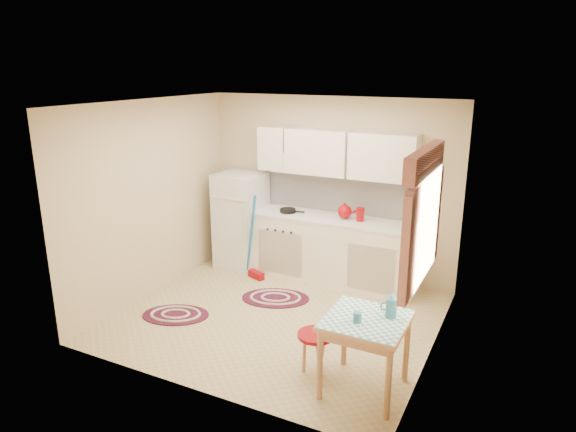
# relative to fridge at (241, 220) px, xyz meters

# --- Properties ---
(room_shell) EXTENTS (3.64, 3.60, 2.52)m
(room_shell) POSITION_rel_fridge_xyz_m (1.40, -1.01, 0.90)
(room_shell) COLOR tan
(room_shell) RESTS_ON ground
(fridge) EXTENTS (0.65, 0.60, 1.40)m
(fridge) POSITION_rel_fridge_xyz_m (0.00, 0.00, 0.00)
(fridge) COLOR silver
(fridge) RESTS_ON ground
(broom) EXTENTS (0.30, 0.21, 1.20)m
(broom) POSITION_rel_fridge_xyz_m (0.45, -0.35, -0.10)
(broom) COLOR #1C69B2
(broom) RESTS_ON ground
(base_cabinets) EXTENTS (2.25, 0.60, 0.88)m
(base_cabinets) POSITION_rel_fridge_xyz_m (1.40, 0.05, -0.26)
(base_cabinets) COLOR white
(base_cabinets) RESTS_ON ground
(countertop) EXTENTS (2.27, 0.62, 0.04)m
(countertop) POSITION_rel_fridge_xyz_m (1.40, 0.05, 0.20)
(countertop) COLOR silver
(countertop) RESTS_ON base_cabinets
(frying_pan) EXTENTS (0.23, 0.23, 0.05)m
(frying_pan) POSITION_rel_fridge_xyz_m (0.77, 0.00, 0.24)
(frying_pan) COLOR black
(frying_pan) RESTS_ON countertop
(red_kettle) EXTENTS (0.22, 0.20, 0.21)m
(red_kettle) POSITION_rel_fridge_xyz_m (1.59, 0.05, 0.32)
(red_kettle) COLOR #8D050B
(red_kettle) RESTS_ON countertop
(red_canister) EXTENTS (0.11, 0.11, 0.16)m
(red_canister) POSITION_rel_fridge_xyz_m (1.81, 0.05, 0.30)
(red_canister) COLOR #8D050B
(red_canister) RESTS_ON countertop
(table) EXTENTS (0.72, 0.72, 0.72)m
(table) POSITION_rel_fridge_xyz_m (2.62, -2.15, -0.34)
(table) COLOR tan
(table) RESTS_ON ground
(stool) EXTENTS (0.44, 0.44, 0.42)m
(stool) POSITION_rel_fridge_xyz_m (2.11, -2.09, -0.49)
(stool) COLOR #8D050B
(stool) RESTS_ON ground
(coffee_pot) EXTENTS (0.15, 0.13, 0.25)m
(coffee_pot) POSITION_rel_fridge_xyz_m (2.81, -2.03, 0.15)
(coffee_pot) COLOR teal
(coffee_pot) RESTS_ON table
(mug) EXTENTS (0.10, 0.10, 0.10)m
(mug) POSITION_rel_fridge_xyz_m (2.57, -2.25, 0.07)
(mug) COLOR teal
(mug) RESTS_ON table
(rug_center) EXTENTS (1.02, 0.85, 0.02)m
(rug_center) POSITION_rel_fridge_xyz_m (1.00, -0.81, -0.69)
(rug_center) COLOR maroon
(rug_center) RESTS_ON ground
(rug_left) EXTENTS (0.94, 0.79, 0.02)m
(rug_left) POSITION_rel_fridge_xyz_m (0.14, -1.76, -0.69)
(rug_left) COLOR maroon
(rug_left) RESTS_ON ground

